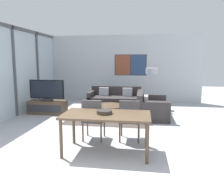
{
  "coord_description": "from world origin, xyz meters",
  "views": [
    {
      "loc": [
        1.05,
        -3.23,
        1.76
      ],
      "look_at": [
        0.2,
        2.68,
        0.95
      ],
      "focal_mm": 35.0,
      "sensor_mm": 36.0,
      "label": 1
    }
  ],
  "objects_px": {
    "television": "(47,90)",
    "floor_lamp": "(152,73)",
    "tv_console": "(47,107)",
    "sofa_main": "(115,100)",
    "dining_table": "(106,118)",
    "coffee_table": "(110,108)",
    "dining_chair_left": "(93,117)",
    "fruit_bowl": "(104,112)",
    "dining_chair_centre": "(130,118)",
    "sofa_side": "(150,109)"
  },
  "relations": [
    {
      "from": "television",
      "to": "dining_chair_left",
      "type": "distance_m",
      "value": 2.98
    },
    {
      "from": "sofa_main",
      "to": "dining_table",
      "type": "distance_m",
      "value": 4.07
    },
    {
      "from": "dining_table",
      "to": "floor_lamp",
      "type": "bearing_deg",
      "value": 76.77
    },
    {
      "from": "tv_console",
      "to": "dining_chair_centre",
      "type": "distance_m",
      "value": 3.54
    },
    {
      "from": "tv_console",
      "to": "television",
      "type": "bearing_deg",
      "value": 90.0
    },
    {
      "from": "tv_console",
      "to": "coffee_table",
      "type": "bearing_deg",
      "value": -2.3
    },
    {
      "from": "dining_chair_left",
      "to": "tv_console",
      "type": "bearing_deg",
      "value": 133.55
    },
    {
      "from": "sofa_main",
      "to": "fruit_bowl",
      "type": "bearing_deg",
      "value": -85.49
    },
    {
      "from": "sofa_side",
      "to": "dining_table",
      "type": "distance_m",
      "value": 2.96
    },
    {
      "from": "dining_table",
      "to": "television",
      "type": "bearing_deg",
      "value": 131.65
    },
    {
      "from": "sofa_main",
      "to": "sofa_side",
      "type": "distance_m",
      "value": 1.76
    },
    {
      "from": "dining_table",
      "to": "fruit_bowl",
      "type": "xyz_separation_m",
      "value": [
        -0.04,
        0.01,
        0.12
      ]
    },
    {
      "from": "television",
      "to": "floor_lamp",
      "type": "xyz_separation_m",
      "value": [
        3.42,
        1.39,
        0.51
      ]
    },
    {
      "from": "television",
      "to": "dining_table",
      "type": "xyz_separation_m",
      "value": [
        2.44,
        -2.75,
        -0.1
      ]
    },
    {
      "from": "dining_chair_left",
      "to": "floor_lamp",
      "type": "bearing_deg",
      "value": 68.86
    },
    {
      "from": "tv_console",
      "to": "dining_chair_centre",
      "type": "height_order",
      "value": "dining_chair_centre"
    },
    {
      "from": "tv_console",
      "to": "sofa_main",
      "type": "distance_m",
      "value": 2.45
    },
    {
      "from": "tv_console",
      "to": "television",
      "type": "distance_m",
      "value": 0.56
    },
    {
      "from": "sofa_side",
      "to": "dining_table",
      "type": "xyz_separation_m",
      "value": [
        -0.9,
        -2.8,
        0.41
      ]
    },
    {
      "from": "coffee_table",
      "to": "television",
      "type": "bearing_deg",
      "value": 177.68
    },
    {
      "from": "sofa_side",
      "to": "floor_lamp",
      "type": "distance_m",
      "value": 1.69
    },
    {
      "from": "coffee_table",
      "to": "tv_console",
      "type": "bearing_deg",
      "value": 177.7
    },
    {
      "from": "television",
      "to": "fruit_bowl",
      "type": "relative_size",
      "value": 3.94
    },
    {
      "from": "dining_chair_centre",
      "to": "sofa_main",
      "type": "bearing_deg",
      "value": 102.57
    },
    {
      "from": "coffee_table",
      "to": "dining_chair_left",
      "type": "distance_m",
      "value": 2.09
    },
    {
      "from": "television",
      "to": "floor_lamp",
      "type": "relative_size",
      "value": 0.79
    },
    {
      "from": "television",
      "to": "tv_console",
      "type": "bearing_deg",
      "value": -90.0
    },
    {
      "from": "sofa_side",
      "to": "dining_chair_left",
      "type": "distance_m",
      "value": 2.57
    },
    {
      "from": "television",
      "to": "dining_chair_left",
      "type": "relative_size",
      "value": 1.26
    },
    {
      "from": "television",
      "to": "sofa_side",
      "type": "bearing_deg",
      "value": 0.82
    },
    {
      "from": "dining_chair_centre",
      "to": "dining_table",
      "type": "bearing_deg",
      "value": -120.77
    },
    {
      "from": "television",
      "to": "dining_table",
      "type": "distance_m",
      "value": 3.68
    },
    {
      "from": "sofa_main",
      "to": "floor_lamp",
      "type": "bearing_deg",
      "value": 4.46
    },
    {
      "from": "dining_table",
      "to": "tv_console",
      "type": "bearing_deg",
      "value": 131.66
    },
    {
      "from": "tv_console",
      "to": "fruit_bowl",
      "type": "height_order",
      "value": "fruit_bowl"
    },
    {
      "from": "television",
      "to": "sofa_side",
      "type": "height_order",
      "value": "television"
    },
    {
      "from": "dining_chair_centre",
      "to": "floor_lamp",
      "type": "xyz_separation_m",
      "value": [
        0.58,
        3.47,
        0.76
      ]
    },
    {
      "from": "dining_table",
      "to": "floor_lamp",
      "type": "relative_size",
      "value": 1.11
    },
    {
      "from": "dining_table",
      "to": "fruit_bowl",
      "type": "height_order",
      "value": "fruit_bowl"
    },
    {
      "from": "sofa_side",
      "to": "tv_console",
      "type": "bearing_deg",
      "value": 90.83
    },
    {
      "from": "tv_console",
      "to": "fruit_bowl",
      "type": "relative_size",
      "value": 4.2
    },
    {
      "from": "tv_console",
      "to": "coffee_table",
      "type": "xyz_separation_m",
      "value": [
        2.09,
        -0.08,
        0.06
      ]
    },
    {
      "from": "tv_console",
      "to": "sofa_main",
      "type": "bearing_deg",
      "value": 31.56
    },
    {
      "from": "tv_console",
      "to": "floor_lamp",
      "type": "height_order",
      "value": "floor_lamp"
    },
    {
      "from": "dining_table",
      "to": "dining_chair_centre",
      "type": "xyz_separation_m",
      "value": [
        0.4,
        0.67,
        -0.15
      ]
    },
    {
      "from": "tv_console",
      "to": "sofa_main",
      "type": "relative_size",
      "value": 0.65
    },
    {
      "from": "sofa_side",
      "to": "fruit_bowl",
      "type": "distance_m",
      "value": 2.99
    },
    {
      "from": "fruit_bowl",
      "to": "dining_chair_left",
      "type": "bearing_deg",
      "value": 121.46
    },
    {
      "from": "tv_console",
      "to": "sofa_main",
      "type": "xyz_separation_m",
      "value": [
        2.09,
        1.28,
        0.05
      ]
    },
    {
      "from": "dining_table",
      "to": "floor_lamp",
      "type": "distance_m",
      "value": 4.29
    }
  ]
}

